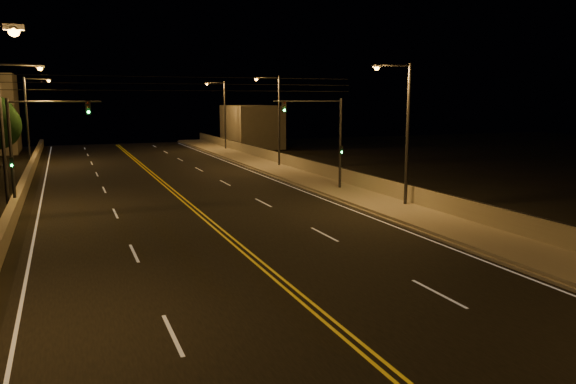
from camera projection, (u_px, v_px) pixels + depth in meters
name	position (u px, v px, depth m)	size (l,w,h in m)	color
road	(232.00, 241.00, 26.09)	(18.00, 120.00, 0.02)	black
sidewalk	(427.00, 219.00, 30.02)	(3.60, 120.00, 0.30)	gray
curb	(397.00, 224.00, 29.35)	(0.14, 120.00, 0.15)	gray
parapet_wall	(452.00, 205.00, 30.52)	(0.30, 120.00, 1.00)	gray
distant_building_right	(251.00, 126.00, 75.09)	(6.00, 10.00, 5.56)	slate
parapet_rail	(453.00, 196.00, 30.43)	(0.06, 0.06, 120.00)	black
lane_markings	(233.00, 241.00, 26.02)	(17.32, 116.00, 0.00)	silver
streetlight_1	(404.00, 126.00, 32.74)	(2.55, 0.28, 8.56)	#2D2D33
streetlight_2	(276.00, 115.00, 52.12)	(2.55, 0.28, 8.56)	#2D2D33
streetlight_3	(223.00, 111.00, 69.35)	(2.55, 0.28, 8.56)	#2D2D33
streetlight_5	(8.00, 126.00, 31.73)	(2.55, 0.28, 8.56)	#2D2D33
streetlight_6	(30.00, 114.00, 54.79)	(2.55, 0.28, 8.56)	#2D2D33
traffic_signal_right	(328.00, 134.00, 38.80)	(5.11, 0.31, 6.56)	#2D2D33
traffic_signal_left	(29.00, 142.00, 31.88)	(5.11, 0.31, 6.56)	#2D2D33
overhead_wires	(186.00, 84.00, 33.56)	(22.00, 0.03, 0.83)	black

